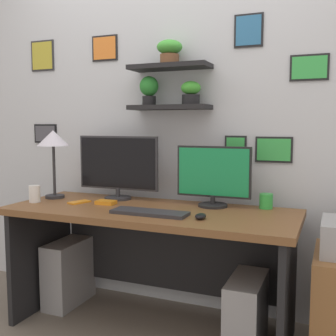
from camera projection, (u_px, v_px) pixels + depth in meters
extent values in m
plane|color=#70665B|center=(150.00, 328.00, 2.55)|extent=(8.00, 8.00, 0.00)
cube|color=silver|center=(176.00, 110.00, 2.81)|extent=(4.40, 0.04, 2.70)
cube|color=black|center=(170.00, 107.00, 2.69)|extent=(0.54, 0.20, 0.03)
cube|color=black|center=(170.00, 67.00, 2.67)|extent=(0.54, 0.20, 0.03)
cylinder|color=black|center=(149.00, 101.00, 2.75)|extent=(0.09, 0.09, 0.06)
ellipsoid|color=#29802F|center=(149.00, 86.00, 2.74)|extent=(0.13, 0.13, 0.13)
cylinder|color=brown|center=(170.00, 59.00, 2.66)|extent=(0.12, 0.12, 0.06)
ellipsoid|color=green|center=(170.00, 47.00, 2.65)|extent=(0.17, 0.17, 0.09)
cylinder|color=black|center=(191.00, 100.00, 2.63)|extent=(0.11, 0.11, 0.06)
ellipsoid|color=green|center=(191.00, 88.00, 2.63)|extent=(0.13, 0.13, 0.09)
cube|color=black|center=(274.00, 150.00, 2.56)|extent=(0.23, 0.02, 0.16)
cube|color=green|center=(274.00, 150.00, 2.56)|extent=(0.20, 0.00, 0.14)
cube|color=#2D2D33|center=(43.00, 56.00, 3.15)|extent=(0.21, 0.02, 0.23)
cube|color=gold|center=(42.00, 56.00, 3.14)|extent=(0.18, 0.00, 0.20)
cube|color=black|center=(309.00, 68.00, 2.44)|extent=(0.22, 0.02, 0.15)
cube|color=green|center=(309.00, 67.00, 2.43)|extent=(0.20, 0.00, 0.13)
cube|color=black|center=(105.00, 48.00, 2.94)|extent=(0.20, 0.02, 0.18)
cube|color=orange|center=(104.00, 48.00, 2.93)|extent=(0.18, 0.00, 0.16)
cube|color=black|center=(249.00, 31.00, 2.55)|extent=(0.18, 0.02, 0.20)
cube|color=teal|center=(248.00, 30.00, 2.54)|extent=(0.16, 0.00, 0.18)
cube|color=black|center=(46.00, 134.00, 3.21)|extent=(0.21, 0.02, 0.15)
cube|color=#4C4C56|center=(45.00, 134.00, 3.21)|extent=(0.18, 0.00, 0.12)
cube|color=black|center=(236.00, 151.00, 2.66)|extent=(0.14, 0.02, 0.19)
cube|color=green|center=(235.00, 151.00, 2.65)|extent=(0.12, 0.00, 0.17)
cube|color=brown|center=(149.00, 212.00, 2.47)|extent=(1.75, 0.68, 0.04)
cube|color=black|center=(42.00, 256.00, 2.81)|extent=(0.04, 0.62, 0.71)
cube|color=black|center=(288.00, 293.00, 2.20)|extent=(0.04, 0.62, 0.71)
cube|color=black|center=(168.00, 253.00, 2.78)|extent=(1.55, 0.02, 0.50)
cylinder|color=#2D2D33|center=(118.00, 198.00, 2.78)|extent=(0.18, 0.18, 0.02)
cylinder|color=#2D2D33|center=(118.00, 192.00, 2.78)|extent=(0.03, 0.03, 0.06)
cube|color=#2D2D33|center=(118.00, 163.00, 2.77)|extent=(0.58, 0.02, 0.36)
cube|color=black|center=(117.00, 163.00, 2.76)|extent=(0.56, 0.00, 0.33)
cylinder|color=black|center=(213.00, 205.00, 2.53)|extent=(0.18, 0.18, 0.02)
cylinder|color=black|center=(213.00, 200.00, 2.53)|extent=(0.03, 0.03, 0.05)
cube|color=black|center=(214.00, 172.00, 2.52)|extent=(0.46, 0.02, 0.31)
cube|color=#198C4C|center=(213.00, 172.00, 2.51)|extent=(0.44, 0.00, 0.29)
cube|color=#2D2D33|center=(150.00, 213.00, 2.31)|extent=(0.44, 0.14, 0.02)
ellipsoid|color=black|center=(201.00, 216.00, 2.20)|extent=(0.06, 0.09, 0.03)
cylinder|color=#2D2D33|center=(55.00, 196.00, 2.83)|extent=(0.13, 0.13, 0.02)
cylinder|color=#2D2D33|center=(54.00, 171.00, 2.81)|extent=(0.02, 0.02, 0.34)
cone|color=silver|center=(53.00, 138.00, 2.79)|extent=(0.21, 0.21, 0.11)
cube|color=orange|center=(79.00, 202.00, 2.65)|extent=(0.11, 0.16, 0.01)
cylinder|color=green|center=(266.00, 201.00, 2.47)|extent=(0.08, 0.08, 0.09)
cube|color=orange|center=(106.00, 202.00, 2.61)|extent=(0.12, 0.08, 0.02)
cylinder|color=white|center=(35.00, 194.00, 2.67)|extent=(0.07, 0.07, 0.11)
cube|color=#99999E|center=(69.00, 272.00, 2.88)|extent=(0.18, 0.40, 0.45)
cube|color=#99999E|center=(246.00, 315.00, 2.27)|extent=(0.18, 0.40, 0.42)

